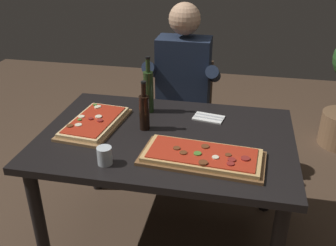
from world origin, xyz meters
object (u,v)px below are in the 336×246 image
Objects in this scene: dining_table at (166,150)px; pizza_rectangular_front at (202,156)px; diner_chair at (184,111)px; pizza_rectangular_left at (95,122)px; wine_bottle_dark at (149,90)px; tumbler_near_camera at (105,157)px; seated_diner at (182,87)px; oil_bottle_amber at (144,111)px.

dining_table is 0.33m from pizza_rectangular_front.
pizza_rectangular_left is at bearing -115.71° from diner_chair.
tumbler_near_camera is at bearing -95.70° from wine_bottle_dark.
dining_table is at bearing 136.51° from pizza_rectangular_front.
pizza_rectangular_front is at bearing -20.39° from pizza_rectangular_left.
wine_bottle_dark reaches higher than pizza_rectangular_left.
diner_chair is (-0.03, 0.86, -0.16)m from dining_table.
dining_table is 0.41m from wine_bottle_dark.
wine_bottle_dark is 0.49m from seated_diner.
pizza_rectangular_left is 5.61× the size of tumbler_near_camera.
pizza_rectangular_front is (0.23, -0.22, 0.12)m from dining_table.
wine_bottle_dark is (-0.40, 0.50, 0.12)m from pizza_rectangular_front.
seated_diner is at bearing 60.61° from pizza_rectangular_left.
oil_bottle_amber is 0.41m from tumbler_near_camera.
pizza_rectangular_left is 0.38m from wine_bottle_dark.
oil_bottle_amber is at bearing -97.20° from diner_chair.
diner_chair is at bearing 82.80° from oil_bottle_amber.
pizza_rectangular_front is 7.00× the size of tumbler_near_camera.
dining_table is 0.74m from seated_diner.
oil_bottle_amber reaches higher than pizza_rectangular_front.
pizza_rectangular_left is 0.58× the size of diner_chair.
pizza_rectangular_left is 1.75× the size of oil_bottle_amber.
seated_diner is (0.00, -0.12, 0.26)m from diner_chair.
oil_bottle_amber reaches higher than pizza_rectangular_left.
wine_bottle_dark is at bearing 121.02° from dining_table.
oil_bottle_amber reaches higher than diner_chair.
oil_bottle_amber reaches higher than tumbler_near_camera.
tumbler_near_camera is at bearing -164.48° from pizza_rectangular_front.
tumbler_near_camera is (0.20, -0.37, 0.02)m from pizza_rectangular_left.
diner_chair is at bearing 76.64° from wine_bottle_dark.
pizza_rectangular_front is 0.99m from seated_diner.
seated_diner is at bearing 92.61° from dining_table.
pizza_rectangular_left is at bearing 176.12° from dining_table.
dining_table is at bearing 55.92° from tumbler_near_camera.
pizza_rectangular_left is 0.38× the size of seated_diner.
oil_bottle_amber is at bearing 3.75° from pizza_rectangular_left.
seated_diner is at bearing 79.57° from tumbler_near_camera.
oil_bottle_amber is at bearing 160.25° from dining_table.
dining_table is at bearing -3.88° from pizza_rectangular_left.
seated_diner reaches higher than pizza_rectangular_front.
wine_bottle_dark reaches higher than tumbler_near_camera.
diner_chair is 0.28m from seated_diner.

